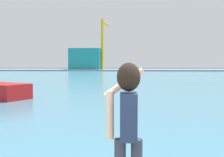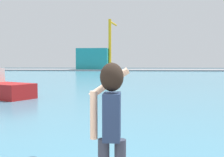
% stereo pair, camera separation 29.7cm
% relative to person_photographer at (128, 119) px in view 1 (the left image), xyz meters
% --- Properties ---
extents(ground_plane, '(220.00, 220.00, 0.00)m').
position_rel_person_photographer_xyz_m(ground_plane, '(-0.26, 49.16, -1.72)').
color(ground_plane, '#334751').
extents(harbor_water, '(140.00, 100.00, 0.02)m').
position_rel_person_photographer_xyz_m(harbor_water, '(-0.26, 51.16, -1.71)').
color(harbor_water, teal).
rests_on(harbor_water, ground_plane).
extents(far_shore_dock, '(140.00, 20.00, 0.43)m').
position_rel_person_photographer_xyz_m(far_shore_dock, '(-0.26, 91.16, -1.51)').
color(far_shore_dock, gray).
rests_on(far_shore_dock, ground_plane).
extents(person_photographer, '(0.53, 0.55, 1.74)m').
position_rel_person_photographer_xyz_m(person_photographer, '(0.00, 0.00, 0.00)').
color(person_photographer, '#2D3342').
rests_on(person_photographer, quay_promenade).
extents(warehouse_left, '(10.67, 8.44, 7.26)m').
position_rel_person_photographer_xyz_m(warehouse_left, '(-15.64, 89.33, 2.33)').
color(warehouse_left, teal).
rests_on(warehouse_left, far_shore_dock).
extents(port_crane, '(2.20, 9.78, 17.42)m').
position_rel_person_photographer_xyz_m(port_crane, '(-9.60, 89.87, 9.05)').
color(port_crane, yellow).
rests_on(port_crane, far_shore_dock).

